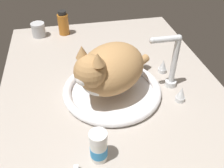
# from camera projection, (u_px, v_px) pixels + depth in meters

# --- Properties ---
(countertop) EXTENTS (1.14, 0.80, 0.03)m
(countertop) POSITION_uv_depth(u_px,v_px,m) (113.00, 93.00, 0.90)
(countertop) COLOR #ADA399
(countertop) RESTS_ON ground
(sink_basin) EXTENTS (0.34, 0.34, 0.03)m
(sink_basin) POSITION_uv_depth(u_px,v_px,m) (112.00, 90.00, 0.87)
(sink_basin) COLOR white
(sink_basin) RESTS_ON countertop
(faucet) EXTENTS (0.20, 0.12, 0.20)m
(faucet) POSITION_uv_depth(u_px,v_px,m) (171.00, 67.00, 0.86)
(faucet) COLOR silver
(faucet) RESTS_ON countertop
(cat) EXTENTS (0.30, 0.33, 0.19)m
(cat) POSITION_uv_depth(u_px,v_px,m) (109.00, 69.00, 0.80)
(cat) COLOR tan
(cat) RESTS_ON sink_basin
(metal_jar) EXTENTS (0.06, 0.06, 0.07)m
(metal_jar) POSITION_uv_depth(u_px,v_px,m) (38.00, 30.00, 1.19)
(metal_jar) COLOR #B2B5BA
(metal_jar) RESTS_ON countertop
(pill_bottle) EXTENTS (0.05, 0.05, 0.10)m
(pill_bottle) POSITION_uv_depth(u_px,v_px,m) (99.00, 147.00, 0.64)
(pill_bottle) COLOR white
(pill_bottle) RESTS_ON countertop
(amber_bottle) EXTENTS (0.05, 0.05, 0.12)m
(amber_bottle) POSITION_uv_depth(u_px,v_px,m) (63.00, 23.00, 1.20)
(amber_bottle) COLOR #B2661E
(amber_bottle) RESTS_ON countertop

